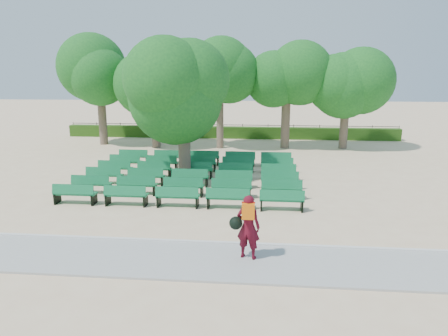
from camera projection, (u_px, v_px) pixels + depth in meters
name	position (u px, v px, depth m)	size (l,w,h in m)	color
ground	(205.00, 186.00, 17.97)	(120.00, 120.00, 0.00)	beige
paving	(167.00, 260.00, 10.79)	(30.00, 2.20, 0.06)	#A3A49F
curb	(176.00, 242.00, 11.90)	(30.00, 0.12, 0.10)	silver
hedge	(230.00, 132.00, 31.44)	(26.00, 0.70, 0.90)	#274E14
fence	(230.00, 137.00, 31.93)	(26.00, 0.10, 1.02)	black
tree_line	(225.00, 147.00, 27.66)	(21.80, 6.80, 7.04)	#1A641F
bench_array	(193.00, 180.00, 18.70)	(1.64, 0.54, 1.03)	#137140
tree_among	(183.00, 91.00, 18.13)	(4.25, 4.25, 6.11)	brown
person	(247.00, 226.00, 10.62)	(0.88, 0.58, 1.77)	#4E0B18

